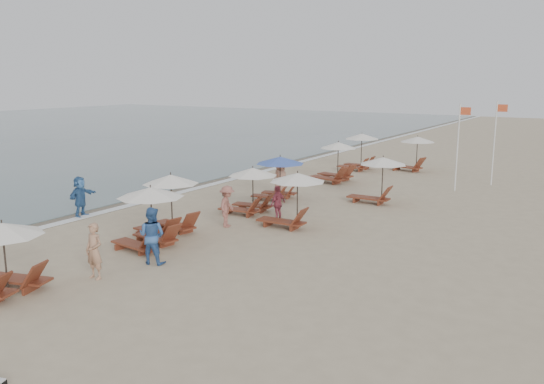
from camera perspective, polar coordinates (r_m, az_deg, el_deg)
The scene contains 21 objects.
ground at distance 16.28m, azimuth -0.94°, elevation -9.85°, with size 160.00×160.00×0.00m, color tan.
wet_sand_band at distance 31.33m, azimuth -10.24°, elevation 0.41°, with size 3.20×140.00×0.01m, color #6B5E4C.
foam_line at distance 30.49m, azimuth -8.43°, elevation 0.18°, with size 0.50×140.00×0.02m, color white.
lounger_station_0 at distance 17.26m, azimuth -25.83°, elevation -6.16°, with size 2.60×2.37×2.10m.
lounger_station_1 at distance 20.19m, azimuth -12.51°, elevation -2.41°, with size 2.57×2.31×2.22m.
lounger_station_2 at distance 21.77m, azimuth -10.59°, elevation -1.47°, with size 2.53×2.14×2.37m.
lounger_station_3 at distance 24.92m, azimuth -2.35°, elevation 0.22°, with size 2.49×2.17×2.06m.
lounger_station_4 at distance 27.70m, azimuth 0.54°, elevation 1.75°, with size 2.52×2.40×2.16m.
lounger_station_5 at distance 32.78m, azimuth 6.21°, elevation 2.80°, with size 2.68×2.36×2.32m.
lounger_station_6 at distance 37.18m, azimuth 8.71°, elevation 4.04°, with size 2.55×2.25×2.39m.
inland_station_0 at distance 22.44m, azimuth 1.87°, elevation -0.26°, with size 2.71×2.24×2.22m.
inland_station_1 at distance 27.33m, azimuth 10.54°, elevation 1.65°, with size 2.72×2.24×2.22m.
inland_station_2 at distance 37.44m, azimuth 14.01°, elevation 4.07°, with size 2.83×2.24×2.22m.
beachgoer_near at distance 17.67m, azimuth -17.56°, elevation -5.72°, with size 0.62×0.41×1.71m, color #A6775A.
beachgoer_mid_a at distance 18.59m, azimuth -12.07°, elevation -4.33°, with size 0.91×0.71×1.87m, color #325A97.
beachgoer_mid_b at distance 22.72m, azimuth -4.56°, elevation -1.46°, with size 1.09×0.63×1.69m, color #95584B.
beachgoer_far_a at distance 23.56m, azimuth 0.59°, elevation -1.17°, with size 0.89×0.37×1.52m, color #A94356.
beachgoer_far_b at distance 29.01m, azimuth 0.83°, elevation 1.48°, with size 0.86×0.56×1.77m, color tan.
waterline_walker at distance 25.73m, azimuth -18.83°, elevation -0.42°, with size 1.64×0.52×1.77m, color #305B91.
flag_pole_near at distance 31.19m, azimuth 18.35°, elevation 4.72°, with size 0.60×0.08×4.64m.
flag_pole_far at distance 33.59m, azimuth 21.65°, elevation 5.00°, with size 0.60×0.08×4.71m.
Camera 1 is at (8.25, -12.72, 5.92)m, focal length 37.20 mm.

